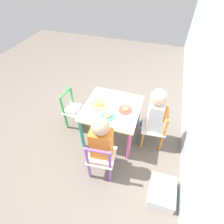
% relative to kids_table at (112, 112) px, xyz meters
% --- Properties ---
extents(ground_plane, '(6.00, 6.00, 0.00)m').
position_rel_kids_table_xyz_m(ground_plane, '(0.00, 0.00, -0.40)').
color(ground_plane, '#6B6056').
extents(kids_table, '(0.60, 0.60, 0.47)m').
position_rel_kids_table_xyz_m(kids_table, '(0.00, 0.00, 0.00)').
color(kids_table, beige).
rests_on(kids_table, ground_plane).
extents(chair_orange, '(0.28, 0.28, 0.51)m').
position_rel_kids_table_xyz_m(chair_orange, '(-0.05, 0.50, -0.15)').
color(chair_orange, silver).
rests_on(chair_orange, ground_plane).
extents(chair_purple, '(0.28, 0.28, 0.51)m').
position_rel_kids_table_xyz_m(chair_purple, '(0.50, 0.05, -0.15)').
color(chair_purple, silver).
rests_on(chair_purple, ground_plane).
extents(chair_green, '(0.28, 0.28, 0.51)m').
position_rel_kids_table_xyz_m(chair_green, '(-0.04, -0.50, -0.15)').
color(chair_green, silver).
rests_on(chair_green, ground_plane).
extents(child_back, '(0.21, 0.22, 0.77)m').
position_rel_kids_table_xyz_m(child_back, '(-0.04, 0.44, 0.06)').
color(child_back, '#4C608E').
rests_on(child_back, ground_plane).
extents(child_right, '(0.22, 0.21, 0.74)m').
position_rel_kids_table_xyz_m(child_right, '(0.44, 0.04, 0.04)').
color(child_right, '#38383D').
rests_on(child_right, ground_plane).
extents(plate_back, '(0.15, 0.15, 0.03)m').
position_rel_kids_table_xyz_m(plate_back, '(0.00, 0.15, 0.08)').
color(plate_back, '#E54C47').
rests_on(plate_back, kids_table).
extents(plate_right, '(0.15, 0.15, 0.03)m').
position_rel_kids_table_xyz_m(plate_right, '(0.15, 0.00, 0.08)').
color(plate_right, '#4C9EE0').
rests_on(plate_right, kids_table).
extents(plate_front, '(0.20, 0.20, 0.03)m').
position_rel_kids_table_xyz_m(plate_front, '(-0.00, -0.15, 0.08)').
color(plate_front, '#EADB66').
rests_on(plate_front, kids_table).
extents(storage_bin, '(0.30, 0.24, 0.12)m').
position_rel_kids_table_xyz_m(storage_bin, '(0.56, 0.67, -0.34)').
color(storage_bin, silver).
rests_on(storage_bin, ground_plane).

